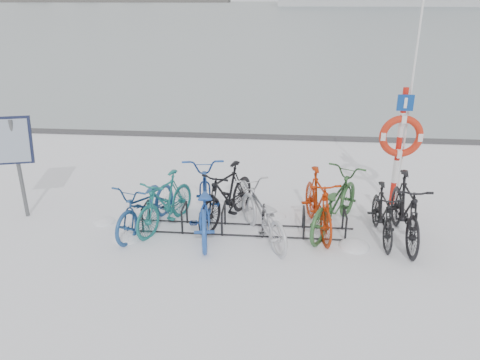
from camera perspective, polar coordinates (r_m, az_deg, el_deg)
name	(u,v)px	position (r m, az deg, el deg)	size (l,w,h in m)	color
ground	(243,231)	(8.56, 0.40, -6.19)	(900.00, 900.00, 0.00)	white
ice_sheet	(284,8)	(162.59, 5.42, 20.19)	(400.00, 298.00, 0.02)	#A6B5BC
quay_edge	(260,137)	(14.03, 2.49, 5.29)	(400.00, 0.25, 0.10)	#3F3F42
bike_rack	(243,222)	(8.48, 0.40, -5.11)	(4.00, 0.48, 0.46)	black
info_board	(14,146)	(9.51, -25.83, 3.70)	(0.70, 0.41, 1.97)	#595B5E
lifebuoy_station	(401,136)	(9.57, 19.04, 5.05)	(0.84, 0.23, 4.34)	red
bike_0	(147,203)	(8.62, -11.32, -2.74)	(0.66, 1.90, 1.00)	navy
bike_1	(165,200)	(8.63, -9.12, -2.42)	(0.49, 1.72, 1.04)	#1A6967
bike_2	(203,200)	(8.37, -4.48, -2.48)	(0.78, 2.24, 1.18)	#234FA9
bike_3	(227,193)	(8.71, -1.65, -1.60)	(0.53, 1.87, 1.13)	black
bike_4	(262,213)	(8.12, 2.73, -3.98)	(0.65, 1.87, 0.98)	#B2B4BA
bike_5	(318,201)	(8.49, 9.53, -2.53)	(0.53, 1.88, 1.13)	#A72907
bike_6	(334,201)	(8.61, 11.43, -2.47)	(0.72, 2.07, 1.08)	#2F5B2E
bike_7	(383,212)	(8.51, 17.01, -3.76)	(0.46, 1.61, 0.97)	black
bike_8	(406,208)	(8.52, 19.54, -3.23)	(0.56, 1.98, 1.19)	black
snow_drifts	(254,234)	(8.47, 1.76, -6.54)	(6.06, 1.59, 0.19)	white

